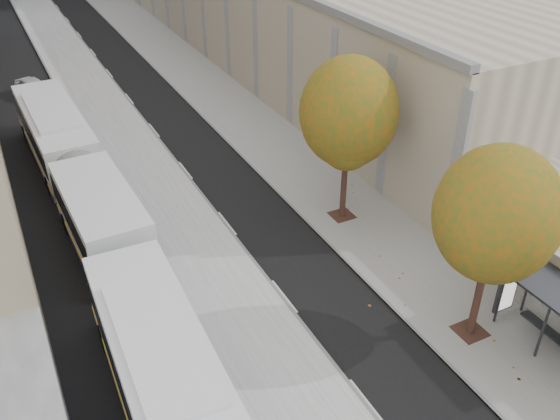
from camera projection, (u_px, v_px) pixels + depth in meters
bus_platform at (123, 142)px, 35.86m from camera, size 4.25×150.00×0.15m
sidewalk at (244, 119)px, 38.95m from camera, size 4.75×150.00×0.08m
tree_c at (497, 215)px, 19.38m from camera, size 4.20×4.20×7.28m
tree_d at (349, 112)px, 26.05m from camera, size 4.40×4.40×7.60m
bus_far at (73, 165)px, 29.91m from camera, size 3.36×18.65×3.10m
distant_car at (35, 89)px, 41.77m from camera, size 2.65×4.31×1.37m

